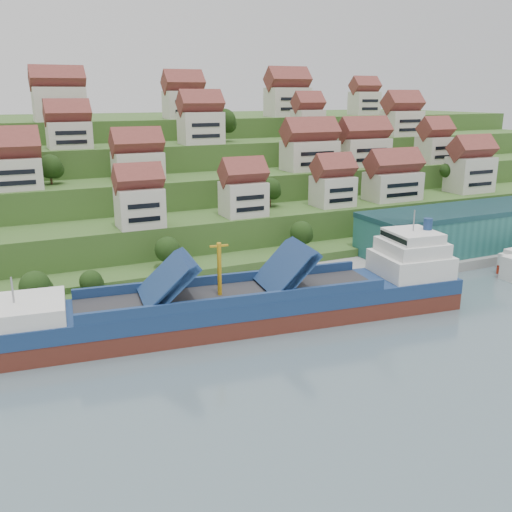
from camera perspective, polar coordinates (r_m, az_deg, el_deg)
ground at (r=105.41m, az=7.14°, el=-5.59°), size 300.00×300.00×0.00m
quay at (r=127.49m, az=11.21°, el=-1.41°), size 180.00×14.00×2.20m
hillside at (r=195.49m, az=-9.19°, el=7.58°), size 260.00×128.00×31.00m
hillside_village at (r=155.89m, az=-3.72°, el=10.95°), size 158.89×63.11×29.24m
hillside_trees at (r=135.66m, az=-6.52°, el=6.64°), size 144.87×62.52×30.88m
warehouse at (r=148.09m, az=20.95°, el=2.70°), size 60.00×15.00×10.00m
flagpole at (r=120.96m, az=12.02°, el=0.46°), size 1.28×0.16×8.00m
cargo_ship at (r=98.81m, az=-0.03°, el=-4.86°), size 81.11×21.38×17.82m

